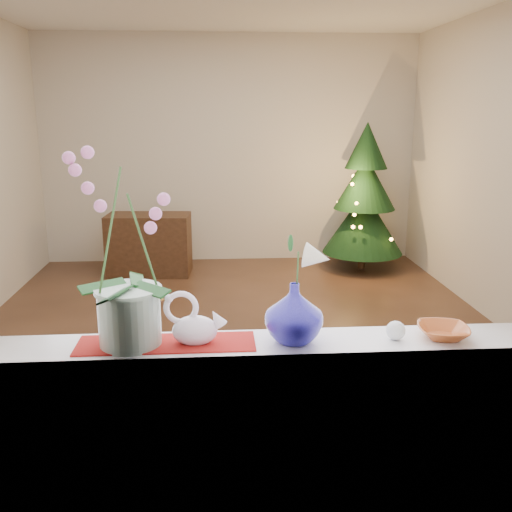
{
  "coord_description": "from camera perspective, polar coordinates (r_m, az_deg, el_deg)",
  "views": [
    {
      "loc": [
        -0.17,
        -4.48,
        1.81
      ],
      "look_at": [
        0.04,
        -1.4,
        1.03
      ],
      "focal_mm": 40.0,
      "sensor_mm": 36.0,
      "label": 1
    }
  ],
  "objects": [
    {
      "name": "ground",
      "position": [
        4.84,
        -1.69,
        -7.73
      ],
      "size": [
        5.0,
        5.0,
        0.0
      ],
      "primitive_type": "plane",
      "color": "#352115",
      "rests_on": "ground"
    },
    {
      "name": "wall_back",
      "position": [
        7.0,
        -2.64,
        10.48
      ],
      "size": [
        4.5,
        0.1,
        2.7
      ],
      "primitive_type": "cube",
      "color": "beige",
      "rests_on": "ground"
    },
    {
      "name": "wall_front",
      "position": [
        2.04,
        0.96,
        1.22
      ],
      "size": [
        4.5,
        0.1,
        2.7
      ],
      "primitive_type": "cube",
      "color": "beige",
      "rests_on": "ground"
    },
    {
      "name": "window_apron",
      "position": [
        2.45,
        0.78,
        -19.79
      ],
      "size": [
        2.2,
        0.08,
        0.88
      ],
      "primitive_type": "cube",
      "color": "white",
      "rests_on": "ground"
    },
    {
      "name": "windowsill",
      "position": [
        2.31,
        0.63,
        -9.0
      ],
      "size": [
        2.2,
        0.26,
        0.04
      ],
      "primitive_type": "cube",
      "color": "white",
      "rests_on": "window_apron"
    },
    {
      "name": "window_frame",
      "position": [
        2.02,
        0.92,
        11.12
      ],
      "size": [
        2.22,
        0.06,
        1.6
      ],
      "primitive_type": null,
      "color": "white",
      "rests_on": "windowsill"
    },
    {
      "name": "runner",
      "position": [
        2.3,
        -8.96,
        -8.63
      ],
      "size": [
        0.7,
        0.2,
        0.01
      ],
      "primitive_type": "cube",
      "color": "maroon",
      "rests_on": "windowsill"
    },
    {
      "name": "orchid_pot",
      "position": [
        2.2,
        -12.89,
        0.61
      ],
      "size": [
        0.33,
        0.33,
        0.77
      ],
      "primitive_type": null,
      "rotation": [
        0.0,
        0.0,
        -0.28
      ],
      "color": "white",
      "rests_on": "windowsill"
    },
    {
      "name": "swan",
      "position": [
        2.25,
        -6.17,
        -6.3
      ],
      "size": [
        0.27,
        0.2,
        0.21
      ],
      "primitive_type": null,
      "rotation": [
        0.0,
        0.0,
        0.39
      ],
      "color": "white",
      "rests_on": "windowsill"
    },
    {
      "name": "blue_vase",
      "position": [
        2.26,
        3.83,
        -5.24
      ],
      "size": [
        0.32,
        0.32,
        0.28
      ],
      "primitive_type": "imported",
      "rotation": [
        0.0,
        0.0,
        0.26
      ],
      "color": "navy",
      "rests_on": "windowsill"
    },
    {
      "name": "lily",
      "position": [
        2.19,
        3.93,
        0.77
      ],
      "size": [
        0.15,
        0.09,
        0.21
      ],
      "primitive_type": null,
      "color": "silver",
      "rests_on": "blue_vase"
    },
    {
      "name": "paperweight",
      "position": [
        2.37,
        13.8,
        -7.24
      ],
      "size": [
        0.09,
        0.09,
        0.08
      ],
      "primitive_type": "sphere",
      "rotation": [
        0.0,
        0.0,
        0.24
      ],
      "color": "silver",
      "rests_on": "windowsill"
    },
    {
      "name": "amber_dish",
      "position": [
        2.45,
        18.2,
        -7.28
      ],
      "size": [
        0.2,
        0.2,
        0.04
      ],
      "primitive_type": "imported",
      "rotation": [
        0.0,
        0.0,
        -0.17
      ],
      "color": "#AC5123",
      "rests_on": "windowsill"
    },
    {
      "name": "xmas_tree",
      "position": [
        6.72,
        10.79,
        5.8
      ],
      "size": [
        1.21,
        1.21,
        1.7
      ],
      "primitive_type": null,
      "rotation": [
        0.0,
        0.0,
        0.38
      ],
      "color": "black",
      "rests_on": "ground"
    },
    {
      "name": "side_table",
      "position": [
        6.58,
        -10.63,
        1.14
      ],
      "size": [
        0.95,
        0.52,
        0.69
      ],
      "primitive_type": "cube",
      "rotation": [
        0.0,
        0.0,
        -0.07
      ],
      "color": "black",
      "rests_on": "ground"
    }
  ]
}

